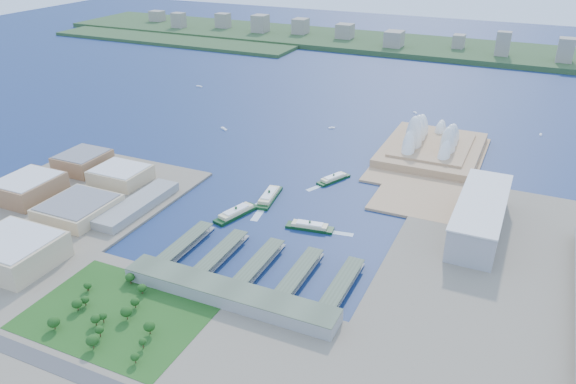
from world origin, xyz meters
The scene contains 22 objects.
ground centered at (0.00, 0.00, 0.00)m, with size 3000.00×3000.00×0.00m, color #0E1C45.
west_land centered at (-250.00, -105.00, 1.50)m, with size 220.00×390.00×3.00m, color #796F5D.
south_land centered at (0.00, -210.00, 1.50)m, with size 720.00×180.00×3.00m, color #796F5D.
east_land centered at (240.00, -50.00, 1.50)m, with size 240.00×500.00×3.00m, color #796F5D.
peninsula centered at (107.50, 260.00, 1.50)m, with size 135.00×220.00×3.00m, color tan.
far_shore centered at (0.00, 980.00, 6.00)m, with size 2200.00×260.00×12.00m, color #2D4926.
opera_house centered at (105.00, 280.00, 32.00)m, with size 134.00×180.00×58.00m, color white, non-canonical shape.
toaster_building centered at (195.00, 80.00, 20.50)m, with size 45.00×155.00×35.00m, color gray.
west_buildings centered at (-250.00, -70.00, 16.50)m, with size 200.00×280.00×27.00m, color #8F6847, non-canonical shape.
ferry_wharves centered at (14.00, -75.00, 4.65)m, with size 184.00×90.00×9.30m, color #475440, non-canonical shape.
terminal_building centered at (15.00, -135.00, 9.00)m, with size 200.00×28.00×12.00m, color gray.
park centered at (-60.00, -190.00, 11.00)m, with size 150.00×110.00×16.00m, color #194714, non-canonical shape.
far_skyline centered at (0.00, 960.00, 39.50)m, with size 1900.00×140.00×55.00m, color gray, non-canonical shape.
ferry_a centered at (-41.86, 58.93, 5.73)m, with size 15.43×60.63×11.46m, color #0D3414, non-canonical shape.
ferry_b centered at (9.71, 139.92, 4.65)m, with size 12.52×49.20×9.30m, color #0D3414, non-canonical shape.
ferry_c centered at (-57.51, 6.75, 5.51)m, with size 14.83×58.26×11.02m, color #0D3414, non-canonical shape.
ferry_d centered at (29.39, 13.37, 4.87)m, with size 13.12×51.53×9.74m, color #0D3414, non-canonical shape.
boat_a centered at (-215.41, 247.81, 1.51)m, with size 3.91×15.62×3.01m, color white, non-canonical shape.
boat_b centered at (-61.62, 323.08, 1.33)m, with size 3.45×9.87×2.66m, color white, non-canonical shape.
boat_c centered at (241.98, 428.79, 1.17)m, with size 3.04×10.42×2.34m, color white, non-canonical shape.
boat_d centered at (-386.43, 442.64, 1.26)m, with size 3.27×14.93×2.52m, color white, non-canonical shape.
boat_e centered at (41.01, 455.81, 1.18)m, with size 3.05×9.58×2.35m, color white, non-canonical shape.
Camera 1 is at (226.84, -474.01, 302.37)m, focal length 35.00 mm.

